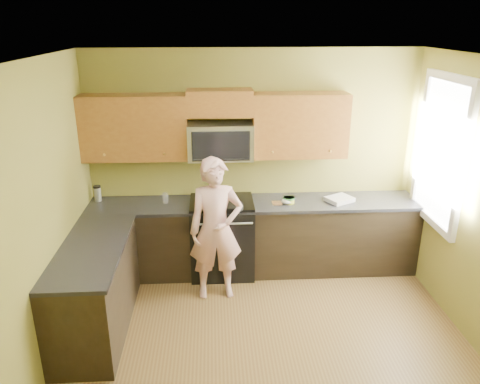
{
  "coord_description": "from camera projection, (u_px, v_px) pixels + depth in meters",
  "views": [
    {
      "loc": [
        -0.49,
        -3.53,
        2.99
      ],
      "look_at": [
        -0.2,
        1.3,
        1.2
      ],
      "focal_mm": 34.82,
      "sensor_mm": 36.0,
      "label": 1
    }
  ],
  "objects": [
    {
      "name": "floor",
      "position": [
        269.0,
        359.0,
        4.37
      ],
      "size": [
        4.0,
        4.0,
        0.0
      ],
      "primitive_type": "plane",
      "color": "brown",
      "rests_on": "ground"
    },
    {
      "name": "ceiling",
      "position": [
        278.0,
        62.0,
        3.43
      ],
      "size": [
        4.0,
        4.0,
        0.0
      ],
      "primitive_type": "plane",
      "rotation": [
        3.14,
        0.0,
        0.0
      ],
      "color": "white",
      "rests_on": "ground"
    },
    {
      "name": "wall_back",
      "position": [
        253.0,
        161.0,
        5.77
      ],
      "size": [
        4.0,
        0.0,
        4.0
      ],
      "primitive_type": "plane",
      "rotation": [
        1.57,
        0.0,
        0.0
      ],
      "color": "olive",
      "rests_on": "ground"
    },
    {
      "name": "wall_left",
      "position": [
        29.0,
        235.0,
        3.79
      ],
      "size": [
        0.0,
        4.0,
        4.0
      ],
      "primitive_type": "plane",
      "rotation": [
        1.57,
        0.0,
        1.57
      ],
      "color": "olive",
      "rests_on": "ground"
    },
    {
      "name": "cabinet_back_run",
      "position": [
        254.0,
        238.0,
        5.81
      ],
      "size": [
        4.0,
        0.6,
        0.88
      ],
      "primitive_type": "cube",
      "color": "black",
      "rests_on": "floor"
    },
    {
      "name": "cabinet_left_run",
      "position": [
        96.0,
        290.0,
        4.68
      ],
      "size": [
        0.6,
        1.6,
        0.88
      ],
      "primitive_type": "cube",
      "color": "black",
      "rests_on": "floor"
    },
    {
      "name": "countertop_back",
      "position": [
        255.0,
        204.0,
        5.64
      ],
      "size": [
        4.0,
        0.62,
        0.04
      ],
      "primitive_type": "cube",
      "color": "black",
      "rests_on": "cabinet_back_run"
    },
    {
      "name": "countertop_left",
      "position": [
        92.0,
        249.0,
        4.52
      ],
      "size": [
        0.62,
        1.6,
        0.04
      ],
      "primitive_type": "cube",
      "color": "black",
      "rests_on": "cabinet_left_run"
    },
    {
      "name": "stove",
      "position": [
        222.0,
        237.0,
        5.75
      ],
      "size": [
        0.76,
        0.65,
        0.95
      ],
      "primitive_type": null,
      "color": "black",
      "rests_on": "floor"
    },
    {
      "name": "microwave",
      "position": [
        221.0,
        158.0,
        5.53
      ],
      "size": [
        0.76,
        0.4,
        0.42
      ],
      "primitive_type": null,
      "color": "silver",
      "rests_on": "wall_back"
    },
    {
      "name": "upper_cab_left",
      "position": [
        137.0,
        159.0,
        5.5
      ],
      "size": [
        1.22,
        0.33,
        0.75
      ],
      "primitive_type": null,
      "color": "brown",
      "rests_on": "wall_back"
    },
    {
      "name": "upper_cab_right",
      "position": [
        298.0,
        156.0,
        5.61
      ],
      "size": [
        1.12,
        0.33,
        0.75
      ],
      "primitive_type": null,
      "color": "brown",
      "rests_on": "wall_back"
    },
    {
      "name": "upper_cab_over_mw",
      "position": [
        220.0,
        103.0,
        5.33
      ],
      "size": [
        0.76,
        0.33,
        0.3
      ],
      "primitive_type": "cube",
      "color": "brown",
      "rests_on": "wall_back"
    },
    {
      "name": "window",
      "position": [
        441.0,
        152.0,
        5.03
      ],
      "size": [
        0.06,
        1.06,
        1.66
      ],
      "primitive_type": null,
      "color": "white",
      "rests_on": "wall_right"
    },
    {
      "name": "woman",
      "position": [
        216.0,
        230.0,
        5.13
      ],
      "size": [
        0.63,
        0.45,
        1.64
      ],
      "primitive_type": "imported",
      "rotation": [
        0.0,
        0.0,
        0.1
      ],
      "color": "#DB756D",
      "rests_on": "floor"
    },
    {
      "name": "frying_pan",
      "position": [
        231.0,
        209.0,
        5.35
      ],
      "size": [
        0.43,
        0.57,
        0.07
      ],
      "primitive_type": null,
      "rotation": [
        0.0,
        0.0,
        0.31
      ],
      "color": "black",
      "rests_on": "stove"
    },
    {
      "name": "butter_tub",
      "position": [
        289.0,
        203.0,
        5.6
      ],
      "size": [
        0.15,
        0.15,
        0.1
      ],
      "primitive_type": null,
      "rotation": [
        0.0,
        0.0,
        0.11
      ],
      "color": "#E1E83D",
      "rests_on": "countertop_back"
    },
    {
      "name": "toast_slice",
      "position": [
        277.0,
        203.0,
        5.58
      ],
      "size": [
        0.11,
        0.11,
        0.01
      ],
      "primitive_type": "cube",
      "rotation": [
        0.0,
        0.0,
        0.01
      ],
      "color": "#B27F47",
      "rests_on": "countertop_back"
    },
    {
      "name": "napkin_a",
      "position": [
        230.0,
        203.0,
        5.53
      ],
      "size": [
        0.11,
        0.12,
        0.06
      ],
      "primitive_type": "ellipsoid",
      "rotation": [
        0.0,
        0.0,
        -0.03
      ],
      "color": "silver",
      "rests_on": "countertop_back"
    },
    {
      "name": "napkin_b",
      "position": [
        286.0,
        201.0,
        5.57
      ],
      "size": [
        0.15,
        0.16,
        0.07
      ],
      "primitive_type": "ellipsoid",
      "rotation": [
        0.0,
        0.0,
        0.29
      ],
      "color": "silver",
      "rests_on": "countertop_back"
    },
    {
      "name": "dish_towel",
      "position": [
        340.0,
        199.0,
        5.65
      ],
      "size": [
        0.38,
        0.35,
        0.05
      ],
      "primitive_type": "cube",
      "rotation": [
        0.0,
        0.0,
        0.49
      ],
      "color": "silver",
      "rests_on": "countertop_back"
    },
    {
      "name": "travel_mug",
      "position": [
        98.0,
        201.0,
        5.68
      ],
      "size": [
        0.12,
        0.12,
        0.19
      ],
      "primitive_type": null,
      "rotation": [
        0.0,
        0.0,
        0.38
      ],
      "color": "silver",
      "rests_on": "countertop_back"
    },
    {
      "name": "glass_c",
      "position": [
        165.0,
        198.0,
        5.6
      ],
      "size": [
        0.09,
        0.09,
        0.12
      ],
      "primitive_type": "cylinder",
      "rotation": [
        0.0,
        0.0,
        -0.27
      ],
      "color": "silver",
      "rests_on": "countertop_back"
    }
  ]
}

